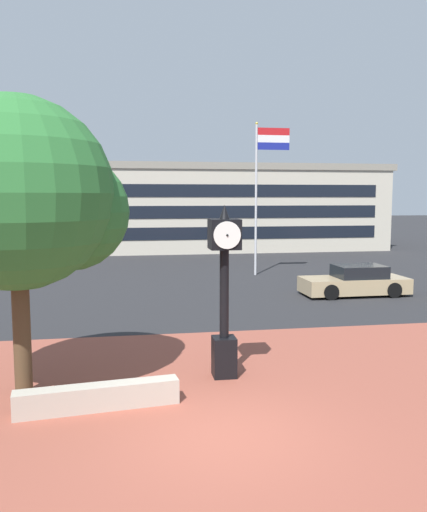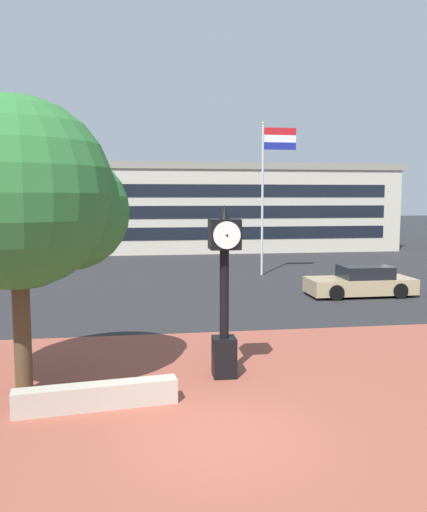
# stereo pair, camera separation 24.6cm
# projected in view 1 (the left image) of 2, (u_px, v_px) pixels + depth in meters

# --- Properties ---
(ground_plane) EXTENTS (200.00, 200.00, 0.00)m
(ground_plane) POSITION_uv_depth(u_px,v_px,m) (218.00, 435.00, 9.32)
(ground_plane) COLOR #262628
(plaza_brick_paving) EXTENTS (44.00, 11.02, 0.01)m
(plaza_brick_paving) POSITION_uv_depth(u_px,v_px,m) (205.00, 402.00, 10.80)
(plaza_brick_paving) COLOR brown
(plaza_brick_paving) RESTS_ON ground
(planter_wall) EXTENTS (3.22, 0.80, 0.50)m
(planter_wall) POSITION_uv_depth(u_px,v_px,m) (98.00, 397.00, 10.42)
(planter_wall) COLOR #ADA393
(planter_wall) RESTS_ON ground
(street_clock) EXTENTS (0.69, 0.80, 4.01)m
(street_clock) POSITION_uv_depth(u_px,v_px,m) (224.00, 287.00, 12.13)
(street_clock) COLOR black
(street_clock) RESTS_ON ground
(plaza_tree) EXTENTS (4.26, 3.96, 6.23)m
(plaza_tree) POSITION_uv_depth(u_px,v_px,m) (28.00, 198.00, 10.88)
(plaza_tree) COLOR #4C3823
(plaza_tree) RESTS_ON ground
(car_street_mid) EXTENTS (4.46, 1.91, 1.28)m
(car_street_mid) POSITION_uv_depth(u_px,v_px,m) (355.00, 282.00, 22.49)
(car_street_mid) COLOR tan
(car_street_mid) RESTS_ON ground
(flagpole_primary) EXTENTS (1.85, 0.14, 8.04)m
(flagpole_primary) POSITION_uv_depth(u_px,v_px,m) (261.00, 182.00, 27.84)
(flagpole_primary) COLOR silver
(flagpole_primary) RESTS_ON ground
(civic_building) EXTENTS (28.25, 10.81, 6.64)m
(civic_building) POSITION_uv_depth(u_px,v_px,m) (203.00, 207.00, 43.36)
(civic_building) COLOR beige
(civic_building) RESTS_ON ground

